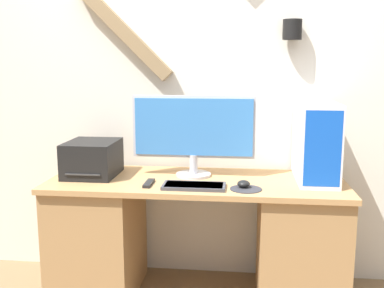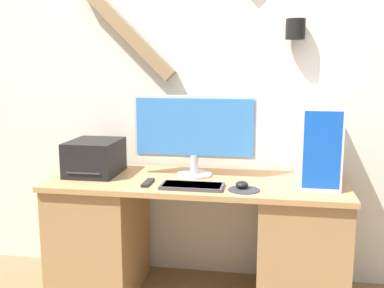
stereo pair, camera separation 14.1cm
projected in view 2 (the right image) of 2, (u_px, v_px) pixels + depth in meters
name	position (u px, v px, depth m)	size (l,w,h in m)	color
wall_back	(207.00, 65.00, 2.80)	(6.40, 0.16, 2.87)	silver
desk	(196.00, 237.00, 2.62)	(1.68, 0.62, 0.72)	tan
monitor	(194.00, 130.00, 2.60)	(0.72, 0.20, 0.47)	#B7B7BC
keyboard	(192.00, 186.00, 2.39)	(0.34, 0.16, 0.02)	#3D3D42
mousepad	(244.00, 190.00, 2.34)	(0.17, 0.17, 0.00)	#2D2D33
mouse	(242.00, 185.00, 2.37)	(0.07, 0.07, 0.04)	black
computer_tower	(317.00, 143.00, 2.49)	(0.21, 0.48, 0.44)	white
printer	(95.00, 157.00, 2.67)	(0.29, 0.34, 0.20)	black
remote_control	(148.00, 183.00, 2.46)	(0.04, 0.16, 0.02)	black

